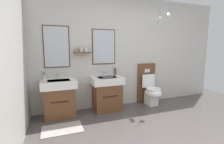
{
  "coord_description": "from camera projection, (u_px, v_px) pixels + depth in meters",
  "views": [
    {
      "loc": [
        -1.89,
        -1.64,
        1.4
      ],
      "look_at": [
        -0.65,
        1.67,
        0.87
      ],
      "focal_mm": 26.09,
      "sensor_mm": 36.0,
      "label": 1
    }
  ],
  "objects": [
    {
      "name": "folded_hand_towel",
      "position": [
        107.0,
        77.0,
        3.45
      ],
      "size": [
        0.22,
        0.16,
        0.04
      ],
      "primitive_type": "cube",
      "color": "#47474C",
      "rests_on": "vanity_sink_right"
    },
    {
      "name": "tap_on_left_sink",
      "position": [
        58.0,
        75.0,
        3.4
      ],
      "size": [
        0.03,
        0.13,
        0.11
      ],
      "color": "silver",
      "rests_on": "vanity_sink_left"
    },
    {
      "name": "wall_back",
      "position": [
        131.0,
        52.0,
        4.02
      ],
      "size": [
        4.91,
        0.54,
        2.57
      ],
      "color": "beige",
      "rests_on": "ground"
    },
    {
      "name": "toothbrush_cup",
      "position": [
        45.0,
        77.0,
        3.3
      ],
      "size": [
        0.07,
        0.07,
        0.2
      ],
      "color": "silver",
      "rests_on": "vanity_sink_left"
    },
    {
      "name": "tap_on_right_sink",
      "position": [
        104.0,
        73.0,
        3.76
      ],
      "size": [
        0.03,
        0.13,
        0.11
      ],
      "color": "silver",
      "rests_on": "vanity_sink_right"
    },
    {
      "name": "bath_mat",
      "position": [
        62.0,
        129.0,
        2.81
      ],
      "size": [
        0.68,
        0.44,
        0.01
      ],
      "primitive_type": "cube",
      "color": "#9E9993",
      "rests_on": "ground"
    },
    {
      "name": "soap_dispenser",
      "position": [
        115.0,
        71.0,
        3.85
      ],
      "size": [
        0.06,
        0.06,
        0.2
      ],
      "color": "#4C4C51",
      "rests_on": "vanity_sink_right"
    },
    {
      "name": "vanity_sink_right",
      "position": [
        107.0,
        93.0,
        3.66
      ],
      "size": [
        0.68,
        0.49,
        0.76
      ],
      "color": "brown",
      "rests_on": "ground"
    },
    {
      "name": "vanity_sink_left",
      "position": [
        59.0,
        97.0,
        3.3
      ],
      "size": [
        0.68,
        0.49,
        0.76
      ],
      "color": "brown",
      "rests_on": "ground"
    },
    {
      "name": "toilet",
      "position": [
        150.0,
        89.0,
        4.06
      ],
      "size": [
        0.48,
        0.62,
        1.0
      ],
      "color": "brown",
      "rests_on": "ground"
    }
  ]
}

